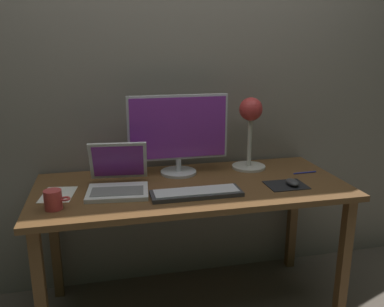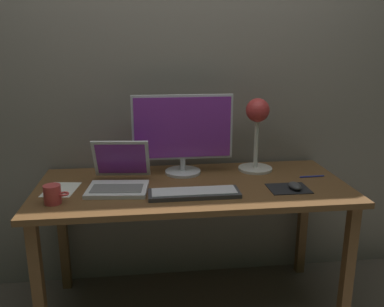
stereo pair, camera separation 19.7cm
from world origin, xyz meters
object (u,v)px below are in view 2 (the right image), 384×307
Objects in this scene: monitor at (183,131)px; desk_lamp at (257,123)px; keyboard_main at (194,193)px; mouse at (295,186)px; coffee_mug at (53,194)px; pen at (312,176)px; laptop at (119,174)px.

monitor is 0.42m from desk_lamp.
keyboard_main is (0.02, -0.35, -0.23)m from monitor.
desk_lamp reaches higher than mouse.
monitor is 4.86× the size of coffee_mug.
desk_lamp is at bearing 19.78° from coffee_mug.
keyboard_main is at bearing 1.87° from coffee_mug.
pen is (0.67, 0.19, -0.01)m from keyboard_main.
mouse is at bearing 1.89° from coffee_mug.
laptop is 0.35m from coffee_mug.
monitor is 0.42m from keyboard_main.
coffee_mug is (-1.16, -0.04, 0.02)m from mouse.
pen is (1.03, 0.02, -0.06)m from laptop.
coffee_mug reaches higher than pen.
laptop is at bearing 154.39° from keyboard_main.
pen is at bearing 46.82° from mouse.
keyboard_main is 0.65m from coffee_mug.
laptop is at bearing 33.92° from coffee_mug.
desk_lamp is 3.66× the size of coffee_mug.
pen is (0.16, 0.18, -0.02)m from mouse.
desk_lamp is 0.42m from pen.
coffee_mug is at bearing -178.11° from mouse.
monitor is at bearing 148.11° from mouse.
laptop is 2.43× the size of pen.
desk_lamp reaches higher than laptop.
desk_lamp is at bearing 1.37° from monitor.
monitor is 0.76m from coffee_mug.
keyboard_main is at bearing -138.30° from desk_lamp.
pen is at bearing 1.06° from laptop.
keyboard_main is 0.60m from desk_lamp.
monitor is 1.25× the size of keyboard_main.
desk_lamp is (0.42, 0.01, 0.04)m from monitor.
monitor reaches higher than pen.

